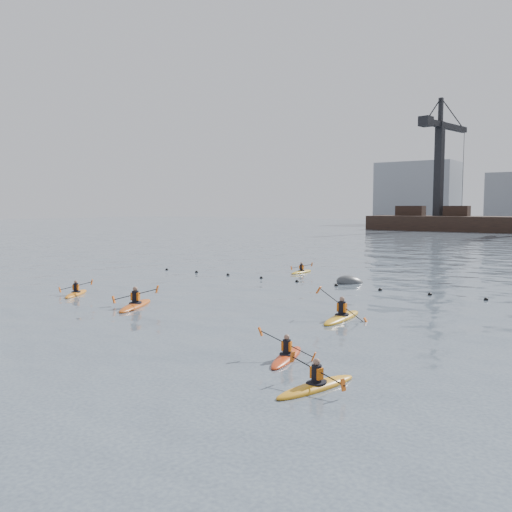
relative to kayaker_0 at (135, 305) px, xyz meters
The scene contains 9 objects.
ground 12.29m from the kayaker_0, 55.33° to the right, with size 400.00×400.00×0.00m, color #3C4758.
float_line 14.02m from the kayaker_0, 62.42° to the left, with size 33.24×0.73×0.24m.
kayaker_0 is the anchor object (origin of this frame).
kayaker_1 14.55m from the kayaker_0, 22.61° to the right, with size 1.99×3.06×0.96m.
kayaker_2 5.71m from the kayaker_0, behind, with size 2.08×2.80×1.01m.
kayaker_3 10.36m from the kayaker_0, 18.49° to the left, with size 2.55×3.64×1.57m.
kayaker_4 11.73m from the kayaker_0, 17.62° to the right, with size 1.96×2.94×1.10m.
kayaker_5 17.19m from the kayaker_0, 91.42° to the left, with size 1.91×2.83×0.94m.
mooring_buoy 14.97m from the kayaker_0, 69.96° to the left, with size 1.99×1.17×0.99m, color #3F4144.
Camera 1 is at (13.48, -8.37, 5.00)m, focal length 38.00 mm.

